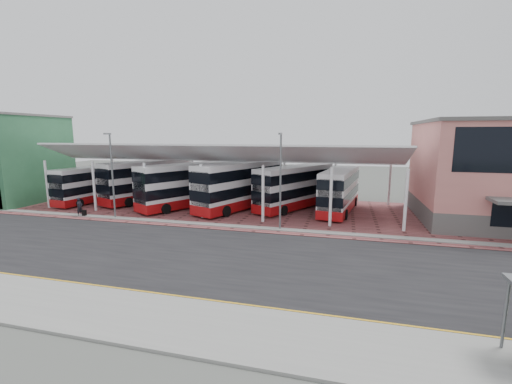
# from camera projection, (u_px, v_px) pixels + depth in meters

# --- Properties ---
(ground) EXTENTS (140.00, 140.00, 0.00)m
(ground) POSITION_uv_depth(u_px,v_px,m) (234.00, 253.00, 23.20)
(ground) COLOR #484B46
(road) EXTENTS (120.00, 14.00, 0.02)m
(road) POSITION_uv_depth(u_px,v_px,m) (229.00, 258.00, 22.25)
(road) COLOR black
(road) RESTS_ON ground
(forecourt) EXTENTS (72.00, 16.00, 0.06)m
(forecourt) POSITION_uv_depth(u_px,v_px,m) (292.00, 212.00, 35.10)
(forecourt) COLOR brown
(forecourt) RESTS_ON ground
(sidewalk) EXTENTS (120.00, 4.00, 0.14)m
(sidewalk) POSITION_uv_depth(u_px,v_px,m) (167.00, 321.00, 14.61)
(sidewalk) COLOR gray
(sidewalk) RESTS_ON ground
(north_kerb) EXTENTS (120.00, 0.80, 0.14)m
(north_kerb) POSITION_uv_depth(u_px,v_px,m) (257.00, 228.00, 29.11)
(north_kerb) COLOR gray
(north_kerb) RESTS_ON ground
(yellow_line_near) EXTENTS (120.00, 0.12, 0.01)m
(yellow_line_near) POSITION_uv_depth(u_px,v_px,m) (188.00, 300.00, 16.52)
(yellow_line_near) COLOR gold
(yellow_line_near) RESTS_ON road
(yellow_line_far) EXTENTS (120.00, 0.12, 0.01)m
(yellow_line_far) POSITION_uv_depth(u_px,v_px,m) (191.00, 297.00, 16.81)
(yellow_line_far) COLOR gold
(yellow_line_far) RESTS_ON road
(canopy) EXTENTS (37.00, 11.63, 7.07)m
(canopy) POSITION_uv_depth(u_px,v_px,m) (221.00, 154.00, 37.03)
(canopy) COLOR white
(canopy) RESTS_ON ground
(shop_green) EXTENTS (6.40, 10.20, 10.22)m
(shop_green) POSITION_uv_depth(u_px,v_px,m) (21.00, 159.00, 40.32)
(shop_green) COLOR #2F6841
(shop_green) RESTS_ON ground
(lamp_west) EXTENTS (0.16, 0.90, 8.07)m
(lamp_west) POSITION_uv_depth(u_px,v_px,m) (112.00, 173.00, 31.96)
(lamp_west) COLOR slate
(lamp_west) RESTS_ON ground
(lamp_east) EXTENTS (0.16, 0.90, 8.07)m
(lamp_east) POSITION_uv_depth(u_px,v_px,m) (280.00, 179.00, 27.96)
(lamp_east) COLOR slate
(lamp_east) RESTS_ON ground
(bus_0) EXTENTS (3.75, 10.28, 4.14)m
(bus_0) POSITION_uv_depth(u_px,v_px,m) (95.00, 184.00, 40.54)
(bus_0) COLOR white
(bus_0) RESTS_ON forecourt
(bus_1) EXTENTS (6.77, 11.82, 4.80)m
(bus_1) POSITION_uv_depth(u_px,v_px,m) (149.00, 181.00, 40.88)
(bus_1) COLOR white
(bus_1) RESTS_ON forecourt
(bus_2) EXTENTS (7.90, 11.39, 4.76)m
(bus_2) POSITION_uv_depth(u_px,v_px,m) (188.00, 185.00, 37.42)
(bus_2) COLOR white
(bus_2) RESTS_ON forecourt
(bus_3) EXTENTS (7.14, 12.21, 4.97)m
(bus_3) POSITION_uv_depth(u_px,v_px,m) (240.00, 186.00, 36.57)
(bus_3) COLOR white
(bus_3) RESTS_ON forecourt
(bus_4) EXTENTS (7.45, 10.95, 4.56)m
(bus_4) POSITION_uv_depth(u_px,v_px,m) (295.00, 187.00, 36.68)
(bus_4) COLOR white
(bus_4) RESTS_ON forecourt
(bus_5) EXTENTS (4.02, 10.86, 4.37)m
(bus_5) POSITION_uv_depth(u_px,v_px,m) (340.00, 191.00, 35.22)
(bus_5) COLOR white
(bus_5) RESTS_ON forecourt
(pedestrian) EXTENTS (0.46, 0.68, 1.84)m
(pedestrian) POSITION_uv_depth(u_px,v_px,m) (80.00, 207.00, 33.27)
(pedestrian) COLOR black
(pedestrian) RESTS_ON forecourt
(suitcase) EXTENTS (0.37, 0.26, 0.63)m
(suitcase) POSITION_uv_depth(u_px,v_px,m) (84.00, 213.00, 33.22)
(suitcase) COLOR black
(suitcase) RESTS_ON forecourt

